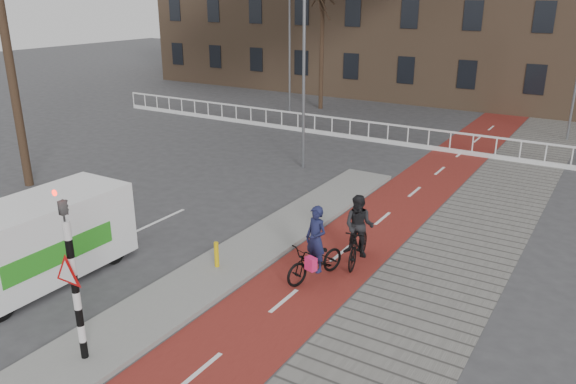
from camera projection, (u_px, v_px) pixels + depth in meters
The scene contains 14 objects.
ground at pixel (178, 323), 12.35m from camera, with size 120.00×120.00×0.00m, color #38383A.
bike_lane at pixel (405, 200), 19.63m from camera, with size 2.50×60.00×0.01m, color maroon.
sidewalk at pixel (487, 216), 18.25m from camera, with size 3.00×60.00×0.01m, color slate.
curb_island at pixel (255, 247), 15.88m from camera, with size 1.80×16.00×0.12m, color gray.
traffic_signal at pixel (72, 272), 10.35m from camera, with size 0.80×0.80×3.68m.
bollard at pixel (217, 254), 14.51m from camera, with size 0.12×0.12×0.68m, color #DFB60C.
cyclist_near at pixel (316, 255), 14.02m from camera, with size 1.17×1.98×1.95m.
cyclist_far at pixel (359, 236), 14.80m from camera, with size 0.90×1.83×1.91m.
van at pixel (35, 241), 13.81m from camera, with size 1.99×4.83×2.07m.
railing at pixel (332, 130), 28.35m from camera, with size 28.00×0.10×0.99m.
tree_left at pixel (8, 55), 19.58m from camera, with size 0.31×0.31×9.58m, color black.
tree_mid at pixel (322, 41), 33.82m from camera, with size 0.26×0.26×8.17m, color black.
streetlight_near at pixel (304, 62), 21.91m from camera, with size 0.12×0.12×8.57m, color slate.
streetlight_left at pixel (290, 39), 32.48m from camera, with size 0.12×0.12×8.59m, color slate.
Camera 1 is at (7.65, -7.82, 6.86)m, focal length 35.00 mm.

